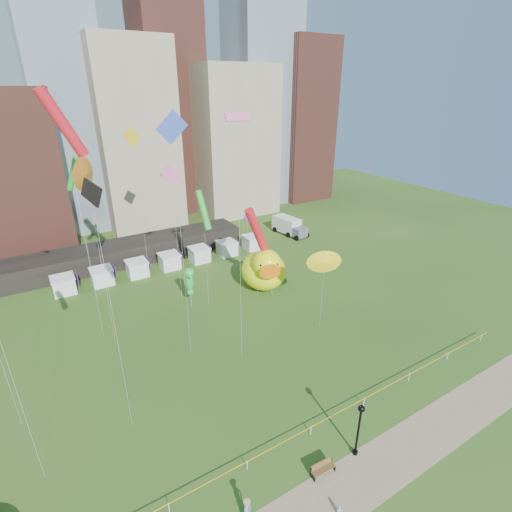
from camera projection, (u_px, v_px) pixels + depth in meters
ground at (311, 434)px, 31.39m from camera, size 160.00×160.00×0.00m
footpath at (355, 484)px, 27.48m from camera, size 70.00×4.00×0.02m
skyline at (120, 112)px, 71.41m from camera, size 101.00×23.00×68.00m
pavilion at (126, 252)px, 61.62m from camera, size 38.00×6.00×3.20m
vendor_tents at (170, 262)px, 59.52m from camera, size 33.24×2.80×2.40m
caution_tape at (311, 428)px, 31.11m from camera, size 50.00×0.06×0.90m
big_duck at (264, 269)px, 52.75m from camera, size 8.43×9.39×6.56m
small_duck at (266, 277)px, 53.66m from camera, size 4.07×4.81×3.43m
seahorse_green at (190, 280)px, 47.95m from camera, size 1.51×1.76×5.48m
seahorse_purple at (273, 275)px, 50.98m from camera, size 1.08×1.39×4.42m
park_bench at (322, 468)px, 28.07m from camera, size 1.93×0.72×0.97m
lamppost at (359, 425)px, 28.50m from camera, size 0.52×0.52×5.01m
box_truck at (289, 226)px, 73.15m from camera, size 3.69×7.59×3.10m
woman at (247, 512)px, 24.80m from camera, size 0.76×0.63×1.77m
toddler at (339, 510)px, 25.37m from camera, size 0.30×0.24×0.78m
kite_0 at (257, 231)px, 48.17m from camera, size 4.05×1.92×12.64m
kite_1 at (237, 122)px, 30.88m from camera, size 2.16×0.35×24.11m
kite_3 at (73, 174)px, 45.20m from camera, size 2.13×2.32×18.65m
kite_4 at (132, 140)px, 48.15m from camera, size 2.52×1.36×21.58m
kite_6 at (85, 174)px, 35.09m from camera, size 1.84×2.75×20.15m
kite_7 at (248, 216)px, 50.84m from camera, size 1.45×1.01×11.07m
kite_8 at (62, 123)px, 34.39m from camera, size 3.84×1.66×26.14m
kite_9 at (171, 177)px, 44.72m from camera, size 2.62×0.20×17.90m
kite_10 at (91, 193)px, 24.11m from camera, size 0.84×3.79×20.54m
kite_11 at (203, 210)px, 44.85m from camera, size 1.03×2.75×15.01m
kite_12 at (324, 262)px, 41.86m from camera, size 2.50×1.39×9.73m
kite_13 at (172, 134)px, 32.16m from camera, size 2.23×1.82×24.30m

